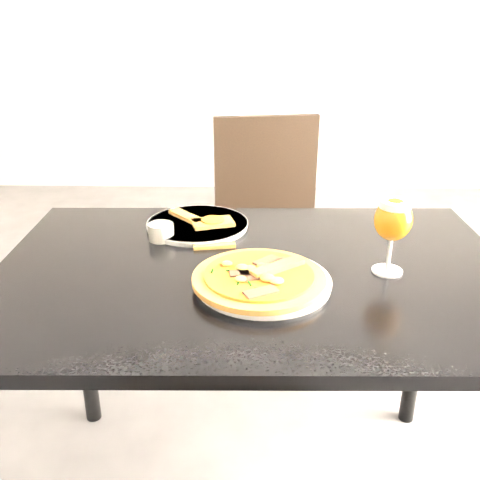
{
  "coord_description": "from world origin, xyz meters",
  "views": [
    {
      "loc": [
        -0.21,
        -1.05,
        1.3
      ],
      "look_at": [
        -0.24,
        0.04,
        0.83
      ],
      "focal_mm": 40.0,
      "sensor_mm": 36.0,
      "label": 1
    }
  ],
  "objects_px": {
    "pizza": "(259,277)",
    "beer_glass": "(393,220)",
    "dining_table": "(254,301)",
    "chair_far": "(271,229)"
  },
  "relations": [
    {
      "from": "dining_table",
      "to": "pizza",
      "type": "height_order",
      "value": "pizza"
    },
    {
      "from": "dining_table",
      "to": "chair_far",
      "type": "distance_m",
      "value": 0.83
    },
    {
      "from": "chair_far",
      "to": "beer_glass",
      "type": "relative_size",
      "value": 5.29
    },
    {
      "from": "pizza",
      "to": "beer_glass",
      "type": "height_order",
      "value": "beer_glass"
    },
    {
      "from": "dining_table",
      "to": "beer_glass",
      "type": "bearing_deg",
      "value": -4.05
    },
    {
      "from": "dining_table",
      "to": "beer_glass",
      "type": "height_order",
      "value": "beer_glass"
    },
    {
      "from": "dining_table",
      "to": "chair_far",
      "type": "bearing_deg",
      "value": 84.09
    },
    {
      "from": "chair_far",
      "to": "beer_glass",
      "type": "bearing_deg",
      "value": -83.73
    },
    {
      "from": "chair_far",
      "to": "dining_table",
      "type": "bearing_deg",
      "value": -104.41
    },
    {
      "from": "beer_glass",
      "to": "chair_far",
      "type": "bearing_deg",
      "value": 105.85
    }
  ]
}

